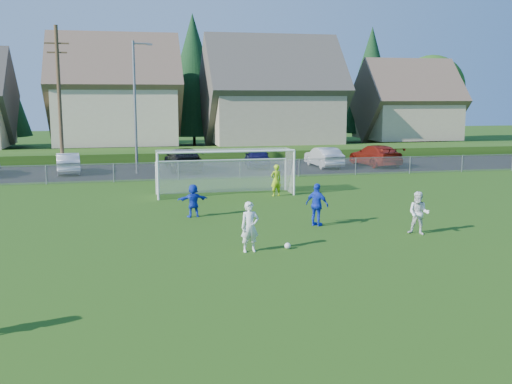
# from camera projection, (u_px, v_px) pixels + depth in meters

# --- Properties ---
(ground) EXTENTS (160.00, 160.00, 0.00)m
(ground) POSITION_uv_depth(u_px,v_px,m) (315.00, 283.00, 17.34)
(ground) COLOR #193D0C
(ground) RESTS_ON ground
(asphalt_lot) EXTENTS (60.00, 60.00, 0.00)m
(asphalt_lot) POSITION_uv_depth(u_px,v_px,m) (199.00, 169.00, 43.86)
(asphalt_lot) COLOR black
(asphalt_lot) RESTS_ON ground
(grass_embankment) EXTENTS (70.00, 6.00, 0.80)m
(grass_embankment) POSITION_uv_depth(u_px,v_px,m) (188.00, 154.00, 51.03)
(grass_embankment) COLOR #1E420F
(grass_embankment) RESTS_ON ground
(soccer_ball) EXTENTS (0.22, 0.22, 0.22)m
(soccer_ball) POSITION_uv_depth(u_px,v_px,m) (288.00, 246.00, 21.15)
(soccer_ball) COLOR white
(soccer_ball) RESTS_ON ground
(player_white_a) EXTENTS (0.68, 0.49, 1.76)m
(player_white_a) POSITION_uv_depth(u_px,v_px,m) (250.00, 227.00, 20.64)
(player_white_a) COLOR white
(player_white_a) RESTS_ON ground
(player_white_b) EXTENTS (1.04, 1.01, 1.69)m
(player_white_b) POSITION_uv_depth(u_px,v_px,m) (419.00, 213.00, 23.24)
(player_white_b) COLOR white
(player_white_b) RESTS_ON ground
(player_blue_a) EXTENTS (1.02, 1.06, 1.78)m
(player_blue_a) POSITION_uv_depth(u_px,v_px,m) (317.00, 205.00, 24.78)
(player_blue_a) COLOR #1635CE
(player_blue_a) RESTS_ON ground
(player_blue_b) EXTENTS (1.42, 0.65, 1.48)m
(player_blue_b) POSITION_uv_depth(u_px,v_px,m) (193.00, 201.00, 26.62)
(player_blue_b) COLOR #1635CE
(player_blue_b) RESTS_ON ground
(goalkeeper) EXTENTS (0.70, 0.55, 1.71)m
(goalkeeper) POSITION_uv_depth(u_px,v_px,m) (276.00, 180.00, 32.12)
(goalkeeper) COLOR #A3D118
(goalkeeper) RESTS_ON ground
(car_b) EXTENTS (1.95, 4.46, 1.42)m
(car_b) POSITION_uv_depth(u_px,v_px,m) (68.00, 163.00, 41.53)
(car_b) COLOR silver
(car_b) RESTS_ON ground
(car_d) EXTENTS (2.53, 5.73, 1.64)m
(car_d) POSITION_uv_depth(u_px,v_px,m) (183.00, 159.00, 42.90)
(car_d) COLOR black
(car_d) RESTS_ON ground
(car_e) EXTENTS (2.32, 4.56, 1.49)m
(car_e) POSITION_uv_depth(u_px,v_px,m) (257.00, 157.00, 44.95)
(car_e) COLOR #12123F
(car_e) RESTS_ON ground
(car_f) EXTENTS (1.81, 4.60, 1.49)m
(car_f) POSITION_uv_depth(u_px,v_px,m) (324.00, 157.00, 45.18)
(car_f) COLOR silver
(car_f) RESTS_ON ground
(car_g) EXTENTS (2.76, 5.68, 1.59)m
(car_g) POSITION_uv_depth(u_px,v_px,m) (375.00, 155.00, 46.04)
(car_g) COLOR maroon
(car_g) RESTS_ON ground
(soccer_goal) EXTENTS (7.42, 1.90, 2.50)m
(soccer_goal) POSITION_uv_depth(u_px,v_px,m) (224.00, 165.00, 32.56)
(soccer_goal) COLOR white
(soccer_goal) RESTS_ON ground
(chainlink_fence) EXTENTS (52.06, 0.06, 1.20)m
(chainlink_fence) POSITION_uv_depth(u_px,v_px,m) (209.00, 170.00, 38.46)
(chainlink_fence) COLOR gray
(chainlink_fence) RESTS_ON ground
(streetlight) EXTENTS (1.38, 0.18, 9.00)m
(streetlight) POSITION_uv_depth(u_px,v_px,m) (136.00, 103.00, 40.70)
(streetlight) COLOR slate
(streetlight) RESTS_ON ground
(utility_pole) EXTENTS (1.60, 0.26, 10.00)m
(utility_pole) POSITION_uv_depth(u_px,v_px,m) (59.00, 99.00, 40.55)
(utility_pole) COLOR #473321
(utility_pole) RESTS_ON ground
(houses_row) EXTENTS (53.90, 11.45, 13.27)m
(houses_row) POSITION_uv_depth(u_px,v_px,m) (199.00, 75.00, 57.53)
(houses_row) COLOR tan
(houses_row) RESTS_ON ground
(tree_row) EXTENTS (65.98, 12.36, 13.80)m
(tree_row) POSITION_uv_depth(u_px,v_px,m) (184.00, 81.00, 63.45)
(tree_row) COLOR #382616
(tree_row) RESTS_ON ground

